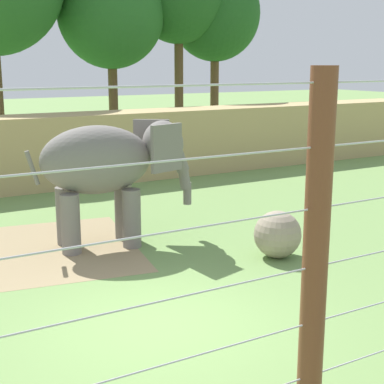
% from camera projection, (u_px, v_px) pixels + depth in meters
% --- Properties ---
extents(ground_plane, '(120.00, 120.00, 0.00)m').
position_uv_depth(ground_plane, '(161.00, 324.00, 9.27)').
color(ground_plane, '#6B8E4C').
extents(dirt_patch, '(5.14, 5.14, 0.01)m').
position_uv_depth(dirt_patch, '(32.00, 251.00, 12.84)').
color(dirt_patch, '#937F5B').
rests_on(dirt_patch, ground).
extents(embankment_wall, '(36.00, 1.80, 2.39)m').
position_uv_depth(embankment_wall, '(2.00, 155.00, 18.52)').
color(embankment_wall, tan).
rests_on(embankment_wall, ground).
extents(elephant, '(3.75, 1.81, 2.80)m').
position_uv_depth(elephant, '(109.00, 165.00, 12.95)').
color(elephant, slate).
rests_on(elephant, ground).
extents(enrichment_ball, '(1.02, 1.02, 1.02)m').
position_uv_depth(enrichment_ball, '(278.00, 234.00, 12.33)').
color(enrichment_ball, gray).
rests_on(enrichment_ball, ground).
extents(cable_fence, '(8.64, 0.27, 4.07)m').
position_uv_depth(cable_fence, '(308.00, 265.00, 6.02)').
color(cable_fence, brown).
rests_on(cable_fence, ground).
extents(tree_far_left, '(4.58, 4.58, 8.91)m').
position_uv_depth(tree_far_left, '(215.00, 14.00, 29.45)').
color(tree_far_left, brown).
rests_on(tree_far_left, ground).
extents(tree_left_of_centre, '(4.97, 4.97, 8.97)m').
position_uv_depth(tree_left_of_centre, '(111.00, 12.00, 26.73)').
color(tree_left_of_centre, brown).
rests_on(tree_left_of_centre, ground).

